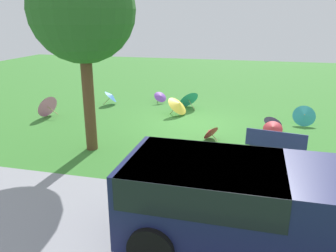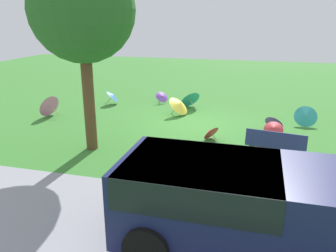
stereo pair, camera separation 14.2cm
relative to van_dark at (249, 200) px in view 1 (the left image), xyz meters
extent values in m
plane|color=#387A2D|center=(2.14, -6.73, -0.91)|extent=(40.00, 40.00, 0.00)
cube|color=gray|center=(2.14, 0.12, -0.91)|extent=(40.00, 3.77, 0.01)
cube|color=#191E4C|center=(-0.17, 0.00, -0.06)|extent=(4.61, 1.93, 1.35)
cube|color=black|center=(0.75, -0.01, 0.34)|extent=(2.59, 1.94, 0.55)
cylinder|color=black|center=(1.45, 0.94, -0.53)|extent=(0.76, 0.23, 0.76)
cylinder|color=black|center=(1.44, -0.96, -0.53)|extent=(0.76, 0.23, 0.76)
cube|color=navy|center=(-0.67, -4.03, -0.46)|extent=(1.65, 0.70, 0.05)
cube|color=navy|center=(-0.64, -3.83, -0.24)|extent=(1.60, 0.37, 0.45)
cube|color=black|center=(-0.04, -4.13, -0.69)|extent=(0.14, 0.41, 0.45)
cube|color=black|center=(-1.30, -3.92, -0.69)|extent=(0.14, 0.41, 0.45)
cylinder|color=brown|center=(4.68, -3.56, 0.67)|extent=(0.33, 0.33, 3.16)
sphere|color=#286023|center=(4.68, -3.56, 3.12)|extent=(2.90, 2.90, 2.90)
cylinder|color=tan|center=(7.64, -6.19, -0.60)|extent=(0.56, 0.21, 0.25)
cone|color=pink|center=(7.99, -6.31, -0.46)|extent=(0.75, 1.01, 0.90)
sphere|color=tan|center=(8.06, -6.33, -0.43)|extent=(0.06, 0.05, 0.05)
cylinder|color=tan|center=(3.13, -7.86, -0.72)|extent=(0.34, 0.13, 0.38)
cone|color=yellow|center=(2.91, -7.79, -0.47)|extent=(1.03, 1.09, 0.75)
sphere|color=tan|center=(2.85, -7.77, -0.40)|extent=(0.06, 0.05, 0.05)
cylinder|color=tan|center=(2.56, -8.83, -0.72)|extent=(0.36, 0.35, 0.37)
cone|color=teal|center=(2.77, -9.04, -0.49)|extent=(1.13, 1.14, 0.84)
sphere|color=tan|center=(2.83, -9.09, -0.44)|extent=(0.06, 0.06, 0.05)
cylinder|color=tan|center=(-0.65, -6.57, -0.77)|extent=(0.18, 0.33, 0.27)
cone|color=purple|center=(-0.75, -6.76, -0.61)|extent=(0.80, 0.72, 0.59)
sphere|color=tan|center=(-0.76, -6.79, -0.58)|extent=(0.05, 0.06, 0.05)
cylinder|color=tan|center=(4.26, -9.66, -0.76)|extent=(0.22, 0.21, 0.29)
cone|color=purple|center=(4.15, -9.55, -0.59)|extent=(0.76, 0.76, 0.47)
sphere|color=tan|center=(4.13, -9.53, -0.56)|extent=(0.06, 0.06, 0.05)
cylinder|color=tan|center=(-1.88, -7.86, -0.70)|extent=(0.03, 0.37, 0.27)
cone|color=teal|center=(-1.87, -7.63, -0.54)|extent=(0.83, 0.60, 0.75)
sphere|color=tan|center=(-1.87, -7.58, -0.50)|extent=(0.04, 0.05, 0.05)
cylinder|color=tan|center=(-0.70, -6.04, -0.76)|extent=(0.05, 0.26, 0.31)
cone|color=#D8383F|center=(-0.68, -5.89, -0.56)|extent=(0.69, 0.63, 0.49)
sphere|color=tan|center=(-0.68, -5.85, -0.52)|extent=(0.04, 0.05, 0.05)
cylinder|color=tan|center=(6.45, -8.72, -0.73)|extent=(0.33, 0.15, 0.36)
cone|color=#4C8CE5|center=(6.25, -8.80, -0.51)|extent=(0.80, 0.85, 0.58)
sphere|color=tan|center=(6.21, -8.82, -0.46)|extent=(0.06, 0.05, 0.05)
cylinder|color=tan|center=(1.15, -5.14, -0.78)|extent=(0.26, 0.18, 0.22)
cone|color=#D8383F|center=(1.31, -5.25, -0.65)|extent=(0.67, 0.71, 0.53)
sphere|color=tan|center=(1.35, -5.27, -0.61)|extent=(0.06, 0.06, 0.05)
camera|label=1|loc=(0.12, 5.20, 2.94)|focal=36.19mm
camera|label=2|loc=(-0.02, 5.16, 2.94)|focal=36.19mm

